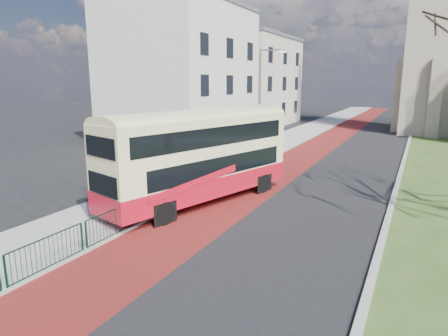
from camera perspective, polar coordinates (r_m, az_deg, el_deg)
The scene contains 11 objects.
ground at distance 14.57m, azimuth -4.77°, elevation -11.02°, with size 160.00×160.00×0.00m, color black.
road_carriageway at distance 32.41m, azimuth 16.17°, elevation 1.63°, with size 9.00×120.00×0.01m, color black.
bus_lane at distance 32.97m, azimuth 11.56°, elevation 2.05°, with size 3.40×120.00×0.01m, color #591414.
pavement_west at distance 34.10m, azimuth 5.38°, elevation 2.68°, with size 4.00×120.00×0.12m, color gray.
kerb_west at distance 33.45m, azimuth 8.59°, elevation 2.42°, with size 0.25×120.00×0.13m, color #999993.
kerb_east at distance 33.91m, azimuth 24.46°, elevation 1.57°, with size 0.25×80.00×0.13m, color #999993.
pedestrian_railing at distance 19.06m, azimuth -6.21°, elevation -3.59°, with size 0.07×24.00×1.12m.
street_block_near at distance 39.46m, azimuth -5.96°, elevation 13.39°, with size 10.30×14.30×13.00m.
street_block_far at distance 53.68m, azimuth 3.40°, elevation 12.35°, with size 10.30×16.30×11.50m.
streetlamp at distance 31.54m, azimuth 5.35°, elevation 10.19°, with size 2.13×0.18×8.00m.
bus at distance 18.83m, azimuth -3.42°, elevation 2.21°, with size 5.25×10.54×4.30m.
Camera 1 is at (6.97, -11.41, 5.78)m, focal length 32.00 mm.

